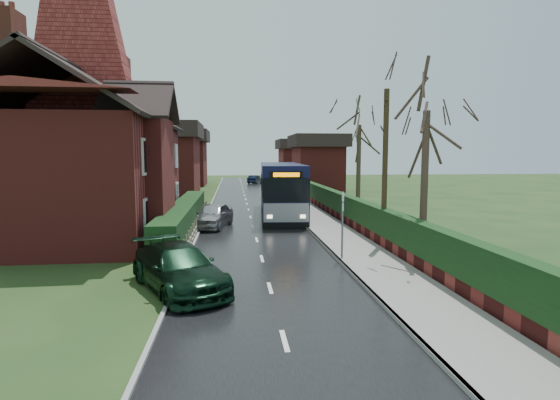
{
  "coord_description": "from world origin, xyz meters",
  "views": [
    {
      "loc": [
        -1.13,
        -19.62,
        4.31
      ],
      "look_at": [
        1.41,
        4.11,
        1.8
      ],
      "focal_mm": 28.0,
      "sensor_mm": 36.0,
      "label": 1
    }
  ],
  "objects": [
    {
      "name": "tree_right_near",
      "position": [
        6.51,
        -2.81,
        6.44
      ],
      "size": [
        3.99,
        3.99,
        8.61
      ],
      "color": "#3A2A22",
      "rests_on": "ground"
    },
    {
      "name": "kerb_left",
      "position": [
        -3.05,
        10.0,
        0.05
      ],
      "size": [
        0.12,
        100.0,
        0.1
      ],
      "primitive_type": "cube",
      "color": "gray",
      "rests_on": "ground"
    },
    {
      "name": "brick_house",
      "position": [
        -8.73,
        4.78,
        4.38
      ],
      "size": [
        9.3,
        14.6,
        10.3
      ],
      "color": "maroon",
      "rests_on": "ground"
    },
    {
      "name": "picket_fence",
      "position": [
        -3.15,
        5.0,
        0.45
      ],
      "size": [
        0.1,
        16.0,
        0.9
      ],
      "primitive_type": null,
      "color": "gray",
      "rests_on": "ground"
    },
    {
      "name": "telegraph_pole",
      "position": [
        5.8,
        -0.17,
        3.67
      ],
      "size": [
        0.42,
        0.9,
        7.25
      ],
      "rotation": [
        0.0,
        0.0,
        -0.38
      ],
      "color": "#2D2314",
      "rests_on": "ground"
    },
    {
      "name": "bus",
      "position": [
        2.2,
        10.83,
        1.8
      ],
      "size": [
        3.43,
        12.12,
        3.64
      ],
      "rotation": [
        0.0,
        0.0,
        -0.06
      ],
      "color": "black",
      "rests_on": "ground"
    },
    {
      "name": "right_wall_hedge",
      "position": [
        5.8,
        10.0,
        1.02
      ],
      "size": [
        0.6,
        50.0,
        1.8
      ],
      "color": "maroon",
      "rests_on": "ground"
    },
    {
      "name": "front_hedge",
      "position": [
        -3.9,
        5.0,
        0.8
      ],
      "size": [
        1.2,
        16.0,
        1.6
      ],
      "primitive_type": "cube",
      "color": "black",
      "rests_on": "ground"
    },
    {
      "name": "road",
      "position": [
        0.0,
        10.0,
        0.01
      ],
      "size": [
        6.0,
        100.0,
        0.02
      ],
      "primitive_type": "cube",
      "color": "black",
      "rests_on": "ground"
    },
    {
      "name": "tree_house_side",
      "position": [
        -9.64,
        10.83,
        7.9
      ],
      "size": [
        4.65,
        4.65,
        10.57
      ],
      "color": "#3C3123",
      "rests_on": "ground"
    },
    {
      "name": "car_green",
      "position": [
        -2.9,
        -5.8,
        0.71
      ],
      "size": [
        3.99,
        5.28,
        1.43
      ],
      "primitive_type": "imported",
      "rotation": [
        0.0,
        0.0,
        0.47
      ],
      "color": "black",
      "rests_on": "ground"
    },
    {
      "name": "bus_stop_sign",
      "position": [
        3.2,
        -2.68,
        1.86
      ],
      "size": [
        0.13,
        0.43,
        2.82
      ],
      "rotation": [
        0.0,
        0.0,
        -0.17
      ],
      "color": "slate",
      "rests_on": "ground"
    },
    {
      "name": "car_distant",
      "position": [
        2.0,
        44.65,
        0.61
      ],
      "size": [
        2.41,
        3.94,
        1.22
      ],
      "primitive_type": "imported",
      "rotation": [
        0.0,
        0.0,
        2.82
      ],
      "color": "black",
      "rests_on": "ground"
    },
    {
      "name": "pavement",
      "position": [
        4.25,
        10.0,
        0.07
      ],
      "size": [
        2.5,
        100.0,
        0.14
      ],
      "primitive_type": "cube",
      "color": "slate",
      "rests_on": "ground"
    },
    {
      "name": "tree_right_far",
      "position": [
        9.0,
        15.03,
        7.11
      ],
      "size": [
        4.92,
        4.92,
        9.51
      ],
      "color": "#362B1F",
      "rests_on": "ground"
    },
    {
      "name": "ground",
      "position": [
        0.0,
        0.0,
        0.0
      ],
      "size": [
        140.0,
        140.0,
        0.0
      ],
      "primitive_type": "plane",
      "color": "#374C20",
      "rests_on": "ground"
    },
    {
      "name": "car_silver",
      "position": [
        -2.34,
        6.16,
        0.73
      ],
      "size": [
        2.65,
        4.54,
        1.45
      ],
      "primitive_type": "imported",
      "rotation": [
        0.0,
        0.0,
        -0.23
      ],
      "color": "#B7B6BB",
      "rests_on": "ground"
    },
    {
      "name": "kerb_right",
      "position": [
        3.05,
        10.0,
        0.07
      ],
      "size": [
        0.12,
        100.0,
        0.14
      ],
      "primitive_type": "cube",
      "color": "gray",
      "rests_on": "ground"
    }
  ]
}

